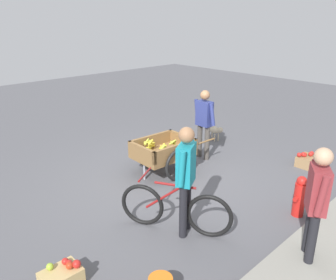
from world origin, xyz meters
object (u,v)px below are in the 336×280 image
mixed_fruit_crate (307,160)px  apple_crate (62,277)px  fruit_cart (163,152)px  fire_hydrant (300,196)px  bystander_person (316,198)px  bicycle (175,209)px  vendor_person (204,119)px  dog (215,130)px  cyclist_person (186,172)px

mixed_fruit_crate → apple_crate: bearing=-4.3°
fruit_cart → fire_hydrant: (-0.46, 2.60, -0.10)m
fruit_cart → bystander_person: (0.52, 3.20, 0.50)m
bystander_person → bicycle: bearing=-67.5°
vendor_person → mixed_fruit_crate: bearing=124.4°
bicycle → dog: 4.01m
dog → vendor_person: bearing=27.2°
vendor_person → bystander_person: bearing=62.0°
cyclist_person → dog: 4.08m
bicycle → fruit_cart: bearing=-128.1°
fruit_cart → cyclist_person: 2.09m
fire_hydrant → apple_crate: fire_hydrant is taller
dog → apple_crate: 5.51m
apple_crate → mixed_fruit_crate: apple_crate is taller
mixed_fruit_crate → bystander_person: bystander_person is taller
bystander_person → apple_crate: bearing=-36.4°
vendor_person → dog: (-1.09, -0.56, -0.62)m
vendor_person → cyclist_person: (2.29, 1.63, 0.06)m
cyclist_person → dog: cyclist_person is taller
bicycle → vendor_person: bearing=-147.7°
fire_hydrant → bystander_person: 1.30m
fire_hydrant → apple_crate: size_ratio=1.52×
dog → mixed_fruit_crate: 2.35m
bicycle → cyclist_person: bearing=118.7°
dog → apple_crate: (5.16, 1.94, -0.15)m
fruit_cart → cyclist_person: size_ratio=1.06×
bystander_person → fruit_cart: bearing=-99.3°
fire_hydrant → dog: bearing=-119.8°
dog → bystander_person: size_ratio=0.42×
fruit_cart → vendor_person: size_ratio=1.12×
vendor_person → dog: bearing=-152.8°
apple_crate → fruit_cart: bearing=-153.9°
dog → bystander_person: bystander_person is taller
cyclist_person → vendor_person: bearing=-144.6°
fruit_cart → bicycle: (1.21, 1.54, -0.09)m
bicycle → mixed_fruit_crate: (-3.58, 0.29, -0.22)m
cyclist_person → bystander_person: cyclist_person is taller
dog → mixed_fruit_crate: bearing=93.4°
bicycle → bystander_person: 1.89m
vendor_person → fire_hydrant: vendor_person is taller
fire_hydrant → cyclist_person: bearing=-29.9°
vendor_person → cyclist_person: bearing=35.4°
vendor_person → bystander_person: 3.57m
vendor_person → mixed_fruit_crate: vendor_person is taller
fruit_cart → bicycle: 1.96m
vendor_person → bicycle: vendor_person is taller
mixed_fruit_crate → bystander_person: 3.30m
dog → fire_hydrant: size_ratio=0.98×
bicycle → apple_crate: size_ratio=3.37×
vendor_person → bicycle: bearing=32.3°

